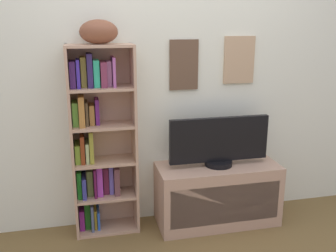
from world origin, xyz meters
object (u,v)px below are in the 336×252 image
(bookshelf, at_px, (98,141))
(football, at_px, (99,32))
(television, at_px, (219,142))
(tv_stand, at_px, (217,194))

(bookshelf, xyz_separation_m, football, (0.04, -0.03, 0.81))
(television, bearing_deg, bookshelf, 173.27)
(tv_stand, relative_size, television, 1.22)
(television, bearing_deg, tv_stand, -90.00)
(tv_stand, distance_m, television, 0.45)
(football, xyz_separation_m, tv_stand, (0.90, -0.08, -1.30))
(bookshelf, height_order, tv_stand, bookshelf)
(bookshelf, distance_m, tv_stand, 1.06)
(tv_stand, height_order, television, television)
(tv_stand, bearing_deg, football, 174.62)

